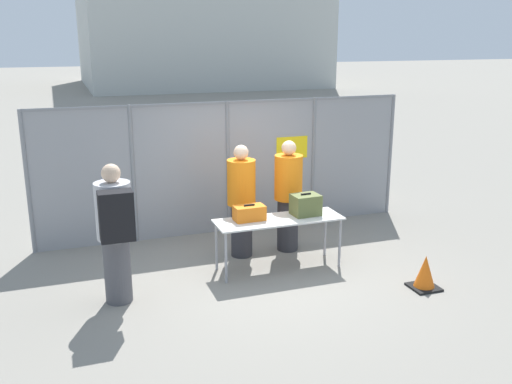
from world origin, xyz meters
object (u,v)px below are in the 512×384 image
suitcase_olive (306,205)px  security_worker_far (288,194)px  security_worker_near (241,200)px  utility_trailer (291,183)px  traffic_cone (425,273)px  inspection_table (279,223)px  traveler_hooded (115,229)px  suitcase_orange (249,213)px

suitcase_olive → security_worker_far: 0.62m
security_worker_near → security_worker_far: size_ratio=0.99×
utility_trailer → traffic_cone: size_ratio=9.53×
suitcase_olive → security_worker_near: (-0.81, 0.63, -0.01)m
inspection_table → suitcase_olive: suitcase_olive is taller
inspection_table → traveler_hooded: (-2.39, -0.39, 0.31)m
inspection_table → security_worker_far: (0.43, 0.67, 0.22)m
suitcase_orange → utility_trailer: size_ratio=0.10×
inspection_table → security_worker_near: size_ratio=1.07×
inspection_table → security_worker_near: bearing=118.0°
suitcase_orange → traveler_hooded: size_ratio=0.25×
suitcase_olive → security_worker_far: bearing=92.2°
inspection_table → traveler_hooded: size_ratio=1.03×
utility_trailer → traffic_cone: bearing=-89.2°
suitcase_olive → traffic_cone: size_ratio=0.88×
security_worker_far → utility_trailer: bearing=-91.4°
security_worker_far → traveler_hooded: bearing=43.1°
traveler_hooded → utility_trailer: bearing=41.6°
suitcase_orange → security_worker_near: (0.07, 0.59, 0.03)m
inspection_table → utility_trailer: inspection_table is taller
suitcase_orange → security_worker_far: (0.86, 0.59, 0.04)m
security_worker_near → security_worker_far: security_worker_far is taller
traffic_cone → traveler_hooded: bearing=166.8°
security_worker_far → traffic_cone: 2.46m
utility_trailer → inspection_table: bearing=-115.7°
inspection_table → traveler_hooded: 2.45m
suitcase_orange → suitcase_olive: bearing=-2.3°
security_worker_far → suitcase_olive: bearing=114.7°
traveler_hooded → utility_trailer: (3.98, 3.68, -0.65)m
inspection_table → suitcase_orange: (-0.43, 0.09, 0.18)m
security_worker_near → inspection_table: bearing=132.8°
security_worker_near → utility_trailer: bearing=-111.8°
inspection_table → security_worker_near: security_worker_near is taller
suitcase_orange → utility_trailer: 3.82m
suitcase_olive → security_worker_far: (-0.02, 0.62, -0.00)m
inspection_table → traffic_cone: 2.18m
inspection_table → utility_trailer: (1.59, 3.29, -0.34)m
security_worker_far → traffic_cone: (1.22, -2.02, -0.72)m
suitcase_orange → inspection_table: bearing=-11.4°
suitcase_orange → traveler_hooded: (-1.96, -0.48, 0.13)m
suitcase_orange → security_worker_near: 0.60m
suitcase_orange → traffic_cone: bearing=-34.5°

